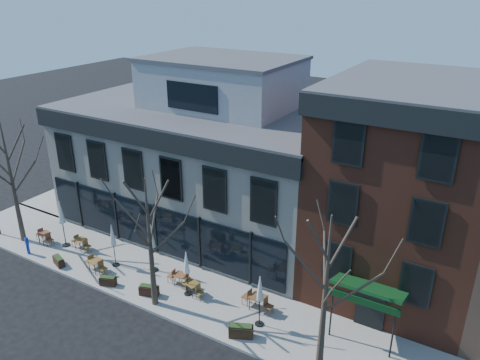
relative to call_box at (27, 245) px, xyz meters
The scene contains 24 objects.
ground 7.97m from the call_box, 31.14° to the left, with size 120.00×120.00×0.00m, color black.
sidewalk_front 10.26m from the call_box, 11.01° to the left, with size 33.50×4.70×0.15m, color gray.
sidewalk_side 11.06m from the call_box, 113.80° to the left, with size 4.50×12.00×0.15m, color gray.
corner_building 12.12m from the call_box, 53.18° to the left, with size 18.39×10.39×11.10m.
red_brick_building 22.32m from the call_box, 24.65° to the left, with size 8.20×11.78×11.18m.
tree_corner 3.97m from the call_box, 152.01° to the left, with size 3.93×3.98×7.92m.
tree_mid 10.26m from the call_box, ahead, with size 3.50×3.55×7.04m.
tree_right 19.09m from the call_box, ahead, with size 3.72×3.77×7.48m.
call_box is the anchor object (origin of this frame).
cafe_set_0 1.41m from the call_box, 98.45° to the left, with size 1.68×0.75×0.86m.
cafe_set_1 3.14m from the call_box, 39.83° to the left, with size 1.64×0.71×0.85m.
cafe_set_2 5.08m from the call_box, ahead, with size 1.75×0.77×0.90m.
cafe_set_3 10.20m from the call_box, 12.23° to the left, with size 1.61×0.70×0.83m.
cafe_set_4 11.19m from the call_box, ahead, with size 1.59×0.78×0.82m.
cafe_set_5 14.78m from the call_box, ahead, with size 1.84×0.79×0.95m.
umbrella_0 2.67m from the call_box, 56.84° to the left, with size 0.49×0.49×3.08m.
umbrella_1 5.91m from the call_box, 17.89° to the left, with size 0.43×0.43×2.67m.
umbrella_2 8.31m from the call_box, 17.91° to the left, with size 0.47×0.47×2.96m.
umbrella_3 10.99m from the call_box, ahead, with size 0.42×0.42×2.61m.
umbrella_4 15.34m from the call_box, ahead, with size 0.44×0.44×2.77m.
planter_0 2.63m from the call_box, ahead, with size 1.02×0.67×0.53m.
planter_1 6.55m from the call_box, ahead, with size 0.98×0.68×0.51m.
planter_2 9.09m from the call_box, ahead, with size 1.10×0.72×0.57m.
planter_3 14.87m from the call_box, ahead, with size 1.22×0.89×0.64m.
Camera 1 is at (16.84, -18.70, 15.46)m, focal length 35.00 mm.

